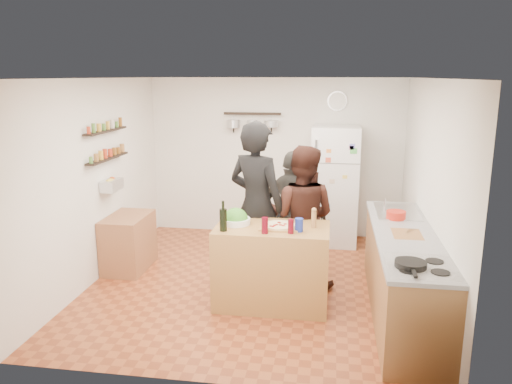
% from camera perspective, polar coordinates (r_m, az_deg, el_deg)
% --- Properties ---
extents(room_shell, '(4.20, 4.20, 4.20)m').
position_cam_1_polar(room_shell, '(6.31, 0.40, 1.48)').
color(room_shell, brown).
rests_on(room_shell, ground).
extents(prep_island, '(1.25, 0.72, 0.91)m').
position_cam_1_polar(prep_island, '(5.64, 1.84, -8.42)').
color(prep_island, '#A4763C').
rests_on(prep_island, floor).
extents(pizza_board, '(0.42, 0.34, 0.02)m').
position_cam_1_polar(pizza_board, '(5.46, 2.68, -4.00)').
color(pizza_board, olive).
rests_on(pizza_board, prep_island).
extents(pizza, '(0.34, 0.34, 0.02)m').
position_cam_1_polar(pizza, '(5.45, 2.68, -3.81)').
color(pizza, beige).
rests_on(pizza, pizza_board).
extents(salad_bowl, '(0.33, 0.33, 0.07)m').
position_cam_1_polar(salad_bowl, '(5.59, -2.35, -3.33)').
color(salad_bowl, silver).
rests_on(salad_bowl, prep_island).
extents(wine_bottle, '(0.08, 0.08, 0.24)m').
position_cam_1_polar(wine_bottle, '(5.33, -3.76, -3.21)').
color(wine_bottle, black).
rests_on(wine_bottle, prep_island).
extents(wine_glass_near, '(0.07, 0.07, 0.17)m').
position_cam_1_polar(wine_glass_near, '(5.24, 1.02, -3.85)').
color(wine_glass_near, '#500613').
rests_on(wine_glass_near, prep_island).
extents(wine_glass_far, '(0.06, 0.06, 0.15)m').
position_cam_1_polar(wine_glass_far, '(5.26, 4.00, -3.95)').
color(wine_glass_far, '#520712').
rests_on(wine_glass_far, prep_island).
extents(pepper_mill, '(0.05, 0.05, 0.18)m').
position_cam_1_polar(pepper_mill, '(5.48, 6.62, -3.16)').
color(pepper_mill, '#A27344').
rests_on(pepper_mill, prep_island).
extents(salt_canister, '(0.09, 0.09, 0.14)m').
position_cam_1_polar(salt_canister, '(5.33, 4.93, -3.78)').
color(salt_canister, navy).
rests_on(salt_canister, prep_island).
extents(person_left, '(0.88, 0.76, 2.03)m').
position_cam_1_polar(person_left, '(5.95, 0.06, -1.58)').
color(person_left, black).
rests_on(person_left, floor).
extents(person_center, '(0.95, 0.81, 1.74)m').
position_cam_1_polar(person_center, '(6.02, 5.23, -2.88)').
color(person_center, black).
rests_on(person_center, floor).
extents(person_back, '(1.02, 0.76, 1.60)m').
position_cam_1_polar(person_back, '(6.47, 4.21, -2.35)').
color(person_back, '#2A2825').
rests_on(person_back, floor).
extents(counter_run, '(0.63, 2.63, 0.90)m').
position_cam_1_polar(counter_run, '(5.64, 16.51, -9.06)').
color(counter_run, '#9E7042').
rests_on(counter_run, floor).
extents(stove_top, '(0.60, 0.62, 0.02)m').
position_cam_1_polar(stove_top, '(4.60, 18.41, -8.18)').
color(stove_top, white).
rests_on(stove_top, counter_run).
extents(skillet, '(0.27, 0.27, 0.05)m').
position_cam_1_polar(skillet, '(4.54, 17.26, -7.89)').
color(skillet, black).
rests_on(skillet, stove_top).
extents(sink, '(0.50, 0.80, 0.03)m').
position_cam_1_polar(sink, '(6.29, 15.79, -2.21)').
color(sink, silver).
rests_on(sink, counter_run).
extents(cutting_board, '(0.30, 0.40, 0.02)m').
position_cam_1_polar(cutting_board, '(5.45, 16.87, -4.70)').
color(cutting_board, '#926135').
rests_on(cutting_board, counter_run).
extents(red_bowl, '(0.22, 0.22, 0.09)m').
position_cam_1_polar(red_bowl, '(5.96, 15.71, -2.54)').
color(red_bowl, red).
rests_on(red_bowl, counter_run).
extents(fridge, '(0.70, 0.68, 1.80)m').
position_cam_1_polar(fridge, '(7.65, 8.94, 0.72)').
color(fridge, white).
rests_on(fridge, floor).
extents(wall_clock, '(0.30, 0.03, 0.30)m').
position_cam_1_polar(wall_clock, '(7.82, 9.27, 10.23)').
color(wall_clock, silver).
rests_on(wall_clock, back_wall).
extents(spice_shelf_lower, '(0.12, 1.00, 0.02)m').
position_cam_1_polar(spice_shelf_lower, '(6.65, -16.58, 3.71)').
color(spice_shelf_lower, black).
rests_on(spice_shelf_lower, left_wall).
extents(spice_shelf_upper, '(0.12, 1.00, 0.02)m').
position_cam_1_polar(spice_shelf_upper, '(6.60, -16.78, 6.71)').
color(spice_shelf_upper, black).
rests_on(spice_shelf_upper, left_wall).
extents(produce_basket, '(0.18, 0.35, 0.14)m').
position_cam_1_polar(produce_basket, '(6.70, -16.15, 0.76)').
color(produce_basket, silver).
rests_on(produce_basket, left_wall).
extents(side_table, '(0.50, 0.80, 0.73)m').
position_cam_1_polar(side_table, '(6.88, -14.35, -5.59)').
color(side_table, '#9C6641').
rests_on(side_table, floor).
extents(pot_rack, '(0.90, 0.04, 0.04)m').
position_cam_1_polar(pot_rack, '(7.85, -0.43, 8.95)').
color(pot_rack, black).
rests_on(pot_rack, back_wall).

